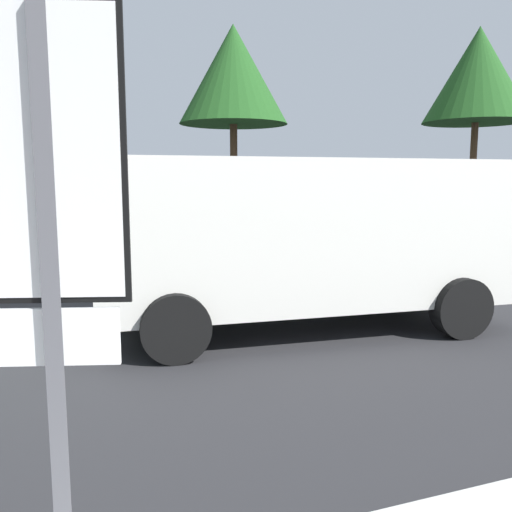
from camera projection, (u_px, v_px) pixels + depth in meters
lane_marking_centre at (217, 321)px, 7.45m from camera, size 28.00×0.16×0.01m
speed_limit_sign at (48, 234)px, 1.78m from camera, size 0.52×0.17×2.52m
white_van at (302, 233)px, 7.03m from camera, size 5.35×2.61×2.20m
tree_left_verge at (478, 75)px, 16.20m from camera, size 3.18×3.18×6.54m
tree_centre_verge at (233, 75)px, 15.24m from camera, size 3.12×3.12×6.33m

